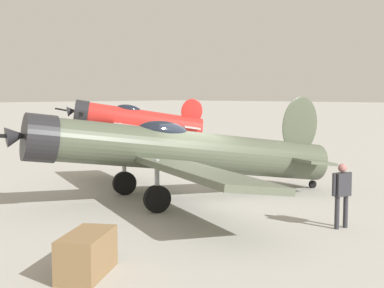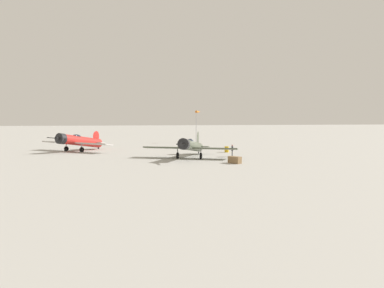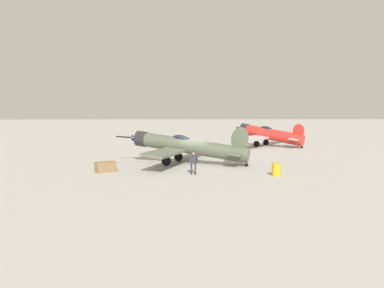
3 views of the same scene
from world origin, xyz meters
TOP-DOWN VIEW (x-y plane):
  - ground_plane at (0.00, 0.00)m, footprint 400.00×400.00m
  - airplane_foreground at (-0.49, 0.20)m, footprint 11.79×12.23m
  - airplane_mid_apron at (11.48, 16.38)m, footprint 9.69×11.87m
  - ground_crew_mechanic at (-0.30, -5.55)m, footprint 0.63×0.35m
  - equipment_crate at (-6.95, -3.85)m, footprint 1.68×1.46m
  - fuel_drum at (5.66, -6.45)m, footprint 0.68×0.68m
  - windsock_mast at (27.17, -6.15)m, footprint 1.82×1.65m

SIDE VIEW (x-z plane):
  - ground_plane at x=0.00m, z-range 0.00..0.00m
  - equipment_crate at x=-6.95m, z-range 0.00..0.81m
  - fuel_drum at x=5.66m, z-range 0.00..0.92m
  - ground_crew_mechanic at x=-0.30m, z-range 0.18..1.84m
  - airplane_foreground at x=-0.49m, z-range -0.13..3.30m
  - airplane_mid_apron at x=11.48m, z-range 0.02..3.23m
  - windsock_mast at x=27.17m, z-range 2.84..9.75m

